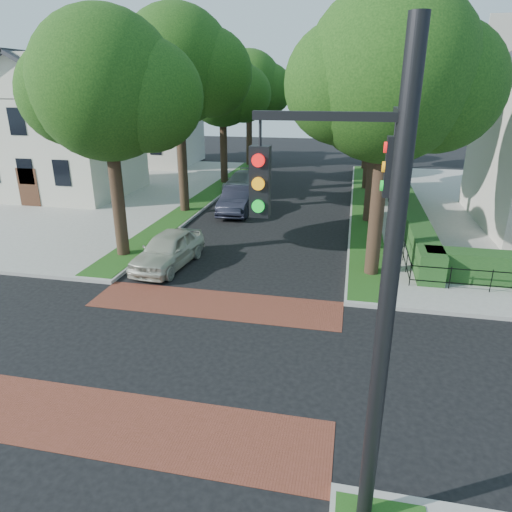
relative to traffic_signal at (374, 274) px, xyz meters
The scene contains 22 objects.
ground 8.09m from the traffic_signal, 137.91° to the left, with size 120.00×120.00×0.00m, color black.
sidewalk_nw 34.12m from the traffic_signal, 136.17° to the left, with size 30.00×30.00×0.15m, color gray.
crosswalk_far 10.20m from the traffic_signal, 122.69° to the left, with size 9.00×2.20×0.01m, color brown.
crosswalk_near 6.89m from the traffic_signal, 166.05° to the left, with size 9.00×2.20×0.01m, color brown.
grass_strip_ne 23.95m from the traffic_signal, 88.75° to the left, with size 1.60×29.80×0.02m, color #1E3F12.
grass_strip_nw 26.06m from the traffic_signal, 113.63° to the left, with size 1.60×29.80×0.02m, color #1E3F12.
tree_right_near 12.03m from the traffic_signal, 86.47° to the left, with size 7.75×6.67×10.66m.
tree_right_mid 19.95m from the traffic_signal, 87.89° to the left, with size 8.25×7.09×11.22m.
tree_right_far 28.73m from the traffic_signal, 88.57° to the left, with size 7.25×6.23×9.74m.
tree_right_back 37.74m from the traffic_signal, 88.91° to the left, with size 7.50×6.45×10.20m.
tree_left_near 15.74m from the traffic_signal, 131.45° to the left, with size 7.50×6.45×10.20m.
tree_left_mid 22.48m from the traffic_signal, 117.60° to the left, with size 8.00×6.88×11.48m.
tree_left_far 30.52m from the traffic_signal, 109.77° to the left, with size 7.00×6.02×9.86m.
tree_left_back 39.12m from the traffic_signal, 105.27° to the left, with size 7.75×6.66×10.44m.
hedge_main_road 20.01m from the traffic_signal, 81.75° to the left, with size 1.00×18.00×1.20m, color #143A18.
fence_main_road 19.95m from the traffic_signal, 84.08° to the left, with size 0.06×18.00×0.90m, color black, non-canonical shape.
house_left_near 30.29m from the traffic_signal, 132.28° to the left, with size 10.00×9.00×10.14m.
house_left_far 41.72m from the traffic_signal, 119.24° to the left, with size 10.00×9.00×10.14m.
traffic_signal is the anchor object (origin of this frame).
parked_car_front 13.94m from the traffic_signal, 126.36° to the left, with size 1.79×4.44×1.51m, color beige.
parked_car_middle 21.74m from the traffic_signal, 109.63° to the left, with size 1.72×4.92×1.62m, color black.
parked_car_rear 28.14m from the traffic_signal, 107.74° to the left, with size 1.90×4.67×1.35m, color gray.
Camera 1 is at (4.47, -10.86, 7.31)m, focal length 32.00 mm.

